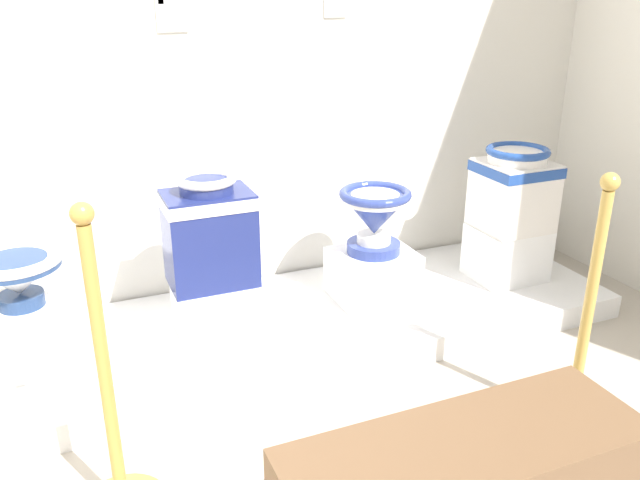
% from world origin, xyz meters
% --- Properties ---
extents(display_platform, '(3.06, 0.90, 0.11)m').
position_xyz_m(display_platform, '(1.86, 1.98, 0.06)').
color(display_platform, white).
rests_on(display_platform, ground_plane).
extents(plinth_block_slender_white, '(0.39, 0.37, 0.19)m').
position_xyz_m(plinth_block_slender_white, '(0.74, 2.03, 0.21)').
color(plinth_block_slender_white, white).
rests_on(plinth_block_slender_white, display_platform).
extents(antique_toilet_slender_white, '(0.36, 0.36, 0.27)m').
position_xyz_m(antique_toilet_slender_white, '(0.74, 2.03, 0.48)').
color(antique_toilet_slender_white, white).
rests_on(antique_toilet_slender_white, plinth_block_slender_white).
extents(plinth_block_broad_patterned, '(0.32, 0.28, 0.24)m').
position_xyz_m(plinth_block_broad_patterned, '(1.48, 1.97, 0.23)').
color(plinth_block_broad_patterned, white).
rests_on(plinth_block_broad_patterned, display_platform).
extents(antique_toilet_broad_patterned, '(0.36, 0.26, 0.47)m').
position_xyz_m(antique_toilet_broad_patterned, '(1.48, 1.97, 0.59)').
color(antique_toilet_broad_patterned, navy).
rests_on(antique_toilet_broad_patterned, plinth_block_broad_patterned).
extents(plinth_block_tall_cobalt, '(0.38, 0.32, 0.23)m').
position_xyz_m(plinth_block_tall_cobalt, '(2.27, 2.01, 0.23)').
color(plinth_block_tall_cobalt, white).
rests_on(plinth_block_tall_cobalt, display_platform).
extents(antique_toilet_tall_cobalt, '(0.33, 0.33, 0.31)m').
position_xyz_m(antique_toilet_tall_cobalt, '(2.27, 2.01, 0.54)').
color(antique_toilet_tall_cobalt, '#30408D').
rests_on(antique_toilet_tall_cobalt, plinth_block_tall_cobalt).
extents(plinth_block_rightmost, '(0.35, 0.30, 0.27)m').
position_xyz_m(plinth_block_rightmost, '(3.00, 1.95, 0.25)').
color(plinth_block_rightmost, white).
rests_on(plinth_block_rightmost, display_platform).
extents(antique_toilet_rightmost, '(0.34, 0.33, 0.41)m').
position_xyz_m(antique_toilet_rightmost, '(3.00, 1.95, 0.60)').
color(antique_toilet_rightmost, white).
rests_on(antique_toilet_rightmost, plinth_block_rightmost).
extents(info_placard_second, '(0.13, 0.01, 0.16)m').
position_xyz_m(info_placard_second, '(1.48, 2.45, 1.42)').
color(info_placard_second, white).
extents(info_placard_third, '(0.12, 0.01, 0.15)m').
position_xyz_m(info_placard_third, '(2.25, 2.45, 1.46)').
color(info_placard_third, white).
extents(stanchion_post_near_left, '(0.28, 0.28, 1.01)m').
position_xyz_m(stanchion_post_near_left, '(0.97, 1.18, 0.28)').
color(stanchion_post_near_left, '#B88D3E').
rests_on(stanchion_post_near_left, ground_plane).
extents(stanchion_post_near_right, '(0.22, 0.22, 0.97)m').
position_xyz_m(stanchion_post_near_right, '(2.59, 0.99, 0.32)').
color(stanchion_post_near_right, gold).
rests_on(stanchion_post_near_right, ground_plane).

